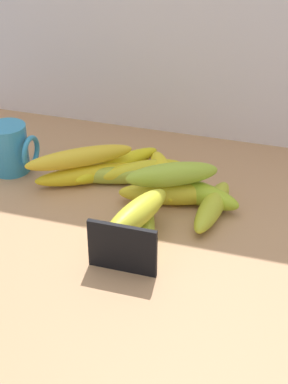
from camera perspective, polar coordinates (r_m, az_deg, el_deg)
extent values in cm
cube|color=tan|center=(104.50, 1.27, -4.45)|extent=(110.00, 76.00, 3.00)
cube|color=black|center=(92.99, -2.06, -5.31)|extent=(11.00, 0.80, 8.40)
cube|color=#865F46|center=(95.98, -1.86, -6.89)|extent=(9.90, 1.20, 0.60)
cylinder|color=teal|center=(122.18, -12.60, 4.03)|extent=(7.55, 7.55, 9.80)
torus|color=teal|center=(120.04, -10.60, 3.74)|extent=(1.00, 6.49, 6.49)
ellipsoid|color=#A8B636|center=(116.57, -2.96, 1.57)|extent=(20.23, 8.65, 3.36)
ellipsoid|color=yellow|center=(116.92, -5.30, 1.66)|extent=(19.09, 14.21, 3.66)
ellipsoid|color=gold|center=(110.07, 2.54, -0.14)|extent=(19.91, 8.87, 4.21)
ellipsoid|color=yellow|center=(115.81, 1.79, 1.57)|extent=(11.25, 18.22, 4.02)
ellipsoid|color=gold|center=(117.49, -0.20, 2.02)|extent=(15.94, 12.68, 3.87)
ellipsoid|color=#A5B430|center=(101.00, 0.08, -3.69)|extent=(7.43, 17.11, 3.26)
ellipsoid|color=yellow|center=(119.84, -2.48, 2.56)|extent=(14.00, 18.85, 3.62)
ellipsoid|color=gold|center=(107.22, 6.44, -1.36)|extent=(5.53, 17.00, 3.97)
ellipsoid|color=#A0B926|center=(110.70, 4.85, 0.00)|extent=(18.11, 9.28, 4.32)
ellipsoid|color=gold|center=(98.46, -0.71, -2.06)|extent=(8.88, 17.02, 4.32)
ellipsoid|color=#9CB732|center=(107.41, 2.90, 1.62)|extent=(16.79, 11.94, 4.30)
ellipsoid|color=gold|center=(115.35, -6.08, 3.25)|extent=(18.87, 15.70, 3.68)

